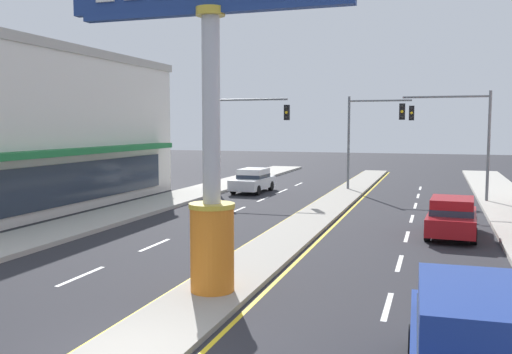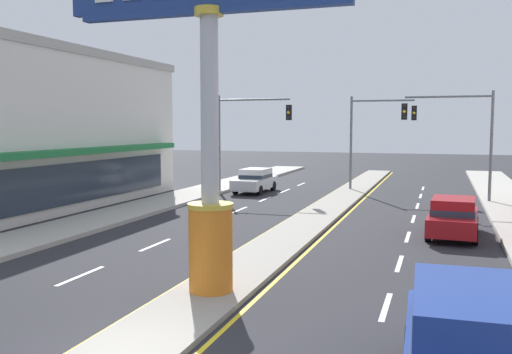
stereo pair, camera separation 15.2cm
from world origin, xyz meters
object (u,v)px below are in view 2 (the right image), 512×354
at_px(sedan_near_right_lane, 255,180).
at_px(traffic_light_median_far, 374,127).
at_px(traffic_light_left_side, 245,126).
at_px(district_sign, 210,106).
at_px(storefront_left, 7,129).
at_px(traffic_light_right_side, 457,127).
at_px(suv_near_left_lane, 470,347).
at_px(sedan_far_right_lane, 453,217).

bearing_deg(sedan_near_right_lane, traffic_light_median_far, 20.65).
distance_m(traffic_light_left_side, traffic_light_median_far, 8.43).
height_order(traffic_light_median_far, sedan_near_right_lane, traffic_light_median_far).
relative_size(district_sign, storefront_left, 0.40).
height_order(traffic_light_right_side, traffic_light_median_far, same).
height_order(storefront_left, traffic_light_median_far, storefront_left).
xyz_separation_m(sedan_near_right_lane, suv_near_left_lane, (11.90, -25.17, 0.20)).
bearing_deg(sedan_far_right_lane, district_sign, -120.92).
distance_m(traffic_light_left_side, suv_near_left_lane, 27.17).
bearing_deg(district_sign, sedan_near_right_lane, 105.67).
bearing_deg(traffic_light_median_far, sedan_far_right_lane, -71.51).
height_order(district_sign, traffic_light_median_far, district_sign).
relative_size(storefront_left, sedan_far_right_lane, 4.83).
bearing_deg(district_sign, sedan_far_right_lane, 59.08).
height_order(district_sign, sedan_near_right_lane, district_sign).
relative_size(storefront_left, suv_near_left_lane, 4.55).
bearing_deg(traffic_light_median_far, storefront_left, -141.48).
xyz_separation_m(traffic_light_left_side, suv_near_left_lane, (12.19, -24.06, -3.26)).
bearing_deg(sedan_far_right_lane, traffic_light_median_far, 108.49).
relative_size(traffic_light_left_side, suv_near_left_lane, 1.33).
height_order(district_sign, storefront_left, district_sign).
bearing_deg(storefront_left, traffic_light_left_side, 45.60).
height_order(traffic_light_median_far, sedan_far_right_lane, traffic_light_median_far).
distance_m(storefront_left, sedan_far_right_lane, 21.94).
bearing_deg(storefront_left, traffic_light_median_far, 38.52).
relative_size(district_sign, traffic_light_median_far, 1.36).
xyz_separation_m(storefront_left, traffic_light_left_side, (9.50, 9.70, 0.11)).
bearing_deg(storefront_left, sedan_far_right_lane, -1.20).
relative_size(sedan_near_right_lane, suv_near_left_lane, 0.93).
height_order(storefront_left, traffic_light_left_side, storefront_left).
xyz_separation_m(traffic_light_right_side, traffic_light_median_far, (-4.97, 3.85, -0.05)).
height_order(storefront_left, suv_near_left_lane, storefront_left).
bearing_deg(district_sign, traffic_light_median_far, 86.97).
distance_m(storefront_left, suv_near_left_lane, 26.20).
distance_m(traffic_light_right_side, suv_near_left_lane, 24.27).
xyz_separation_m(traffic_light_right_side, sedan_near_right_lane, (-12.18, 1.13, -3.46)).
height_order(sedan_far_right_lane, suv_near_left_lane, suv_near_left_lane).
relative_size(traffic_light_left_side, sedan_far_right_lane, 1.41).
height_order(traffic_light_left_side, traffic_light_right_side, same).
height_order(traffic_light_left_side, traffic_light_median_far, same).
bearing_deg(traffic_light_left_side, suv_near_left_lane, -63.14).
relative_size(district_sign, suv_near_left_lane, 1.81).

